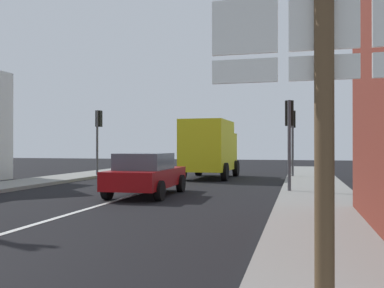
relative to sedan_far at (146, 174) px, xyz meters
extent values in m
plane|color=black|center=(-0.44, 0.38, -0.76)|extent=(80.00, 80.00, 0.00)
cube|color=gray|center=(5.74, -1.62, -0.69)|extent=(2.48, 44.00, 0.14)
cube|color=silver|center=(-0.44, -3.62, -0.75)|extent=(0.16, 12.00, 0.01)
cube|color=maroon|center=(0.00, 0.07, -0.14)|extent=(1.87, 4.25, 0.60)
cube|color=#47515B|center=(0.01, -0.18, 0.43)|extent=(1.61, 2.14, 0.55)
cylinder|color=black|center=(-0.91, 1.39, -0.44)|extent=(0.24, 0.65, 0.64)
cylinder|color=black|center=(0.84, 1.44, -0.44)|extent=(0.24, 0.65, 0.64)
cylinder|color=black|center=(-0.84, -1.31, -0.44)|extent=(0.24, 0.65, 0.64)
cylinder|color=black|center=(0.91, -1.26, -0.44)|extent=(0.24, 0.65, 0.64)
cube|color=yellow|center=(0.48, 7.78, 0.99)|extent=(2.26, 3.74, 2.60)
cube|color=yellow|center=(0.52, 10.28, 0.69)|extent=(2.11, 1.33, 2.00)
cube|color=#47515B|center=(0.53, 10.33, 1.49)|extent=(1.76, 0.13, 0.70)
cylinder|color=black|center=(-0.58, 10.25, -0.31)|extent=(0.29, 0.90, 0.90)
cylinder|color=black|center=(1.62, 10.21, -0.31)|extent=(0.29, 0.90, 0.90)
cylinder|color=black|center=(-0.63, 6.85, -0.31)|extent=(0.29, 0.90, 0.90)
cylinder|color=black|center=(1.57, 6.81, -0.31)|extent=(0.29, 0.90, 0.90)
cylinder|color=brown|center=(5.32, -10.60, 0.84)|extent=(0.14, 0.14, 3.20)
cube|color=white|center=(4.74, -10.55, 1.86)|extent=(0.50, 0.03, 0.42)
cube|color=black|center=(4.74, -10.54, 1.86)|extent=(0.43, 0.01, 0.32)
cube|color=white|center=(4.74, -10.55, 1.52)|extent=(0.50, 0.03, 0.18)
cube|color=black|center=(4.74, -10.54, 1.52)|extent=(0.43, 0.01, 0.13)
cube|color=white|center=(5.32, -10.55, 1.86)|extent=(0.50, 0.03, 0.42)
cube|color=black|center=(5.32, -10.54, 1.86)|extent=(0.43, 0.01, 0.32)
cube|color=white|center=(5.32, -10.55, 1.52)|extent=(0.50, 0.03, 0.18)
cube|color=black|center=(5.32, -10.54, 1.52)|extent=(0.43, 0.01, 0.13)
cylinder|color=#47474C|center=(-5.68, 7.50, 1.09)|extent=(0.12, 0.12, 3.70)
cube|color=black|center=(-5.68, 7.70, 2.49)|extent=(0.30, 0.28, 0.90)
sphere|color=red|center=(-5.68, 7.84, 2.76)|extent=(0.18, 0.18, 0.18)
sphere|color=#3C2303|center=(-5.68, 7.84, 2.48)|extent=(0.18, 0.18, 0.18)
sphere|color=black|center=(-5.68, 7.84, 2.20)|extent=(0.18, 0.18, 0.18)
cylinder|color=#47474C|center=(4.79, 1.56, 0.91)|extent=(0.12, 0.12, 3.34)
cube|color=black|center=(4.79, 1.76, 2.13)|extent=(0.30, 0.28, 0.90)
sphere|color=red|center=(4.79, 1.90, 2.40)|extent=(0.18, 0.18, 0.18)
sphere|color=#3C2303|center=(4.79, 1.90, 2.12)|extent=(0.18, 0.18, 0.18)
sphere|color=black|center=(4.79, 1.90, 1.84)|extent=(0.18, 0.18, 0.18)
cylinder|color=#47474C|center=(4.79, 9.13, 1.04)|extent=(0.12, 0.12, 3.60)
cube|color=black|center=(4.79, 9.33, 2.39)|extent=(0.30, 0.28, 0.90)
sphere|color=red|center=(4.79, 9.47, 2.66)|extent=(0.18, 0.18, 0.18)
sphere|color=#3C2303|center=(4.79, 9.47, 2.38)|extent=(0.18, 0.18, 0.18)
sphere|color=black|center=(4.79, 9.47, 2.10)|extent=(0.18, 0.18, 0.18)
camera|label=1|loc=(5.14, -13.78, 0.94)|focal=39.55mm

